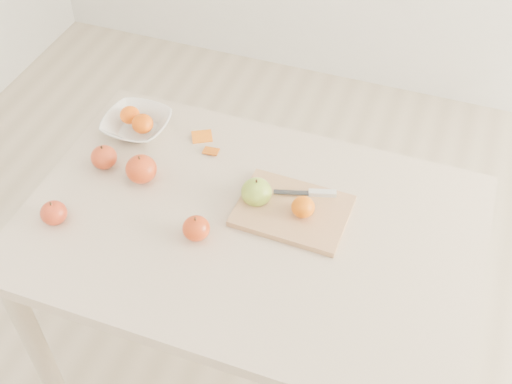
% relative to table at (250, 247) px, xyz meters
% --- Properties ---
extents(ground, '(3.50, 3.50, 0.00)m').
position_rel_table_xyz_m(ground, '(0.00, 0.00, -0.65)').
color(ground, '#C6B293').
rests_on(ground, ground).
extents(table, '(1.20, 0.80, 0.75)m').
position_rel_table_xyz_m(table, '(0.00, 0.00, 0.00)').
color(table, beige).
rests_on(table, ground).
extents(cutting_board, '(0.30, 0.22, 0.02)m').
position_rel_table_xyz_m(cutting_board, '(0.10, 0.07, 0.11)').
color(cutting_board, tan).
rests_on(cutting_board, table).
extents(board_tangerine, '(0.06, 0.06, 0.05)m').
position_rel_table_xyz_m(board_tangerine, '(0.13, 0.06, 0.14)').
color(board_tangerine, '#DD5F07').
rests_on(board_tangerine, cutting_board).
extents(fruit_bowl, '(0.20, 0.20, 0.05)m').
position_rel_table_xyz_m(fruit_bowl, '(-0.45, 0.24, 0.12)').
color(fruit_bowl, white).
rests_on(fruit_bowl, table).
extents(bowl_tangerine_near, '(0.06, 0.06, 0.05)m').
position_rel_table_xyz_m(bowl_tangerine_near, '(-0.47, 0.25, 0.15)').
color(bowl_tangerine_near, '#E94D08').
rests_on(bowl_tangerine_near, fruit_bowl).
extents(bowl_tangerine_far, '(0.06, 0.06, 0.06)m').
position_rel_table_xyz_m(bowl_tangerine_far, '(-0.42, 0.22, 0.15)').
color(bowl_tangerine_far, '#E25F07').
rests_on(bowl_tangerine_far, fruit_bowl).
extents(orange_peel_a, '(0.07, 0.07, 0.01)m').
position_rel_table_xyz_m(orange_peel_a, '(-0.25, 0.27, 0.10)').
color(orange_peel_a, orange).
rests_on(orange_peel_a, table).
extents(orange_peel_b, '(0.05, 0.04, 0.01)m').
position_rel_table_xyz_m(orange_peel_b, '(-0.20, 0.22, 0.10)').
color(orange_peel_b, '#C4560D').
rests_on(orange_peel_b, table).
extents(paring_knife, '(0.17, 0.07, 0.01)m').
position_rel_table_xyz_m(paring_knife, '(0.14, 0.14, 0.12)').
color(paring_knife, silver).
rests_on(paring_knife, cutting_board).
extents(apple_green, '(0.08, 0.08, 0.08)m').
position_rel_table_xyz_m(apple_green, '(-0.01, 0.08, 0.14)').
color(apple_green, '#5A8D1B').
rests_on(apple_green, table).
extents(apple_red_a, '(0.07, 0.07, 0.07)m').
position_rel_table_xyz_m(apple_red_a, '(-0.46, 0.07, 0.13)').
color(apple_red_a, '#9E1905').
rests_on(apple_red_a, table).
extents(apple_red_d, '(0.07, 0.07, 0.06)m').
position_rel_table_xyz_m(apple_red_d, '(-0.48, -0.17, 0.13)').
color(apple_red_d, maroon).
rests_on(apple_red_d, table).
extents(apple_red_e, '(0.07, 0.07, 0.06)m').
position_rel_table_xyz_m(apple_red_e, '(-0.11, -0.09, 0.13)').
color(apple_red_e, maroon).
rests_on(apple_red_e, table).
extents(apple_red_b, '(0.09, 0.09, 0.08)m').
position_rel_table_xyz_m(apple_red_b, '(-0.34, 0.05, 0.14)').
color(apple_red_b, '#A20F15').
rests_on(apple_red_b, table).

